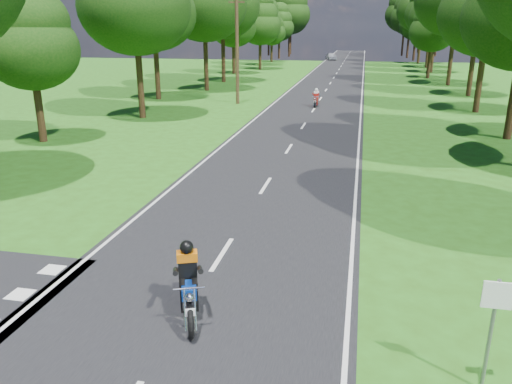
# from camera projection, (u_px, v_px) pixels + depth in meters

# --- Properties ---
(ground) EXTENTS (160.00, 160.00, 0.00)m
(ground) POSITION_uv_depth(u_px,v_px,m) (198.00, 293.00, 11.07)
(ground) COLOR #275513
(ground) RESTS_ON ground
(main_road) EXTENTS (7.00, 140.00, 0.02)m
(main_road) POSITION_uv_depth(u_px,v_px,m) (334.00, 78.00, 57.50)
(main_road) COLOR black
(main_road) RESTS_ON ground
(road_markings) EXTENTS (7.40, 140.00, 0.01)m
(road_markings) POSITION_uv_depth(u_px,v_px,m) (332.00, 79.00, 55.79)
(road_markings) COLOR silver
(road_markings) RESTS_ON main_road
(treeline) EXTENTS (40.00, 115.35, 14.78)m
(treeline) POSITION_uv_depth(u_px,v_px,m) (353.00, 5.00, 63.97)
(treeline) COLOR black
(treeline) RESTS_ON ground
(telegraph_pole) EXTENTS (1.20, 0.26, 8.00)m
(telegraph_pole) POSITION_uv_depth(u_px,v_px,m) (237.00, 49.00, 36.96)
(telegraph_pole) COLOR #382616
(telegraph_pole) RESTS_ON ground
(road_sign) EXTENTS (0.45, 0.07, 2.00)m
(road_sign) POSITION_uv_depth(u_px,v_px,m) (493.00, 318.00, 7.71)
(road_sign) COLOR slate
(road_sign) RESTS_ON ground
(rider_near_blue) EXTENTS (1.26, 1.97, 1.56)m
(rider_near_blue) POSITION_uv_depth(u_px,v_px,m) (188.00, 280.00, 9.97)
(rider_near_blue) COLOR #0D3595
(rider_near_blue) RESTS_ON main_road
(rider_far_red) EXTENTS (0.55, 1.61, 1.34)m
(rider_far_red) POSITION_uv_depth(u_px,v_px,m) (316.00, 98.00, 36.42)
(rider_far_red) COLOR #AB240D
(rider_far_red) RESTS_ON main_road
(distant_car) EXTENTS (2.44, 3.98, 1.26)m
(distant_car) POSITION_uv_depth(u_px,v_px,m) (331.00, 56.00, 87.72)
(distant_car) COLOR silver
(distant_car) RESTS_ON main_road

